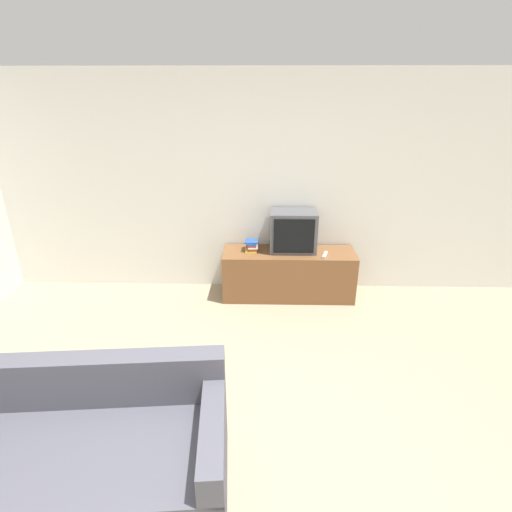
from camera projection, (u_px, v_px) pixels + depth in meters
name	position (u px, v px, depth m)	size (l,w,h in m)	color
ground_plane	(230.00, 505.00, 2.46)	(14.00, 14.00, 0.00)	gray
wall_back	(249.00, 186.00, 4.75)	(9.00, 0.06, 2.60)	silver
tv_stand	(288.00, 274.00, 4.86)	(1.57, 0.49, 0.58)	brown
television	(293.00, 231.00, 4.71)	(0.54, 0.37, 0.48)	#4C4C51
couch	(49.00, 461.00, 2.43)	(2.23, 1.07, 0.79)	#474751
book_stack	(252.00, 245.00, 4.77)	(0.16, 0.23, 0.13)	gold
remote_on_stand	(325.00, 255.00, 4.63)	(0.09, 0.19, 0.02)	#B7B7B7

